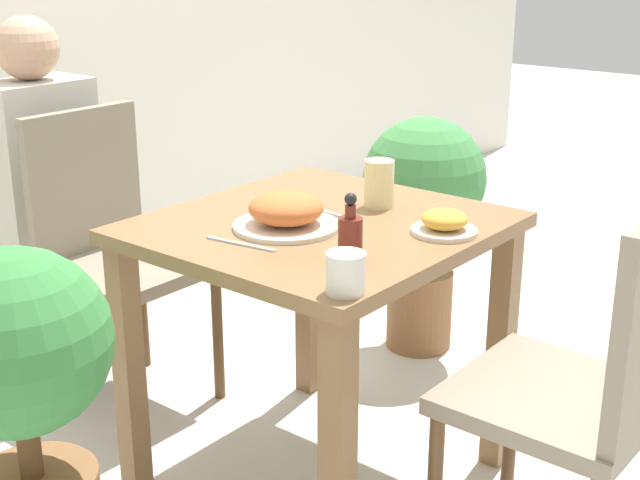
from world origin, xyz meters
name	(u,v)px	position (x,y,z in m)	size (l,w,h in m)	color
ground_plane	(320,474)	(0.00, 0.00, 0.00)	(16.00, 16.00, 0.00)	beige
dining_table	(320,270)	(0.00, 0.00, 0.60)	(0.81, 0.77, 0.73)	olive
chair_near	(592,381)	(0.01, -0.72, 0.52)	(0.42, 0.42, 0.91)	gray
chair_far	(112,241)	(-0.04, 0.78, 0.52)	(0.42, 0.42, 0.91)	gray
food_plate	(286,212)	(-0.10, 0.03, 0.77)	(0.26, 0.26, 0.09)	beige
side_plate	(444,223)	(0.11, -0.29, 0.75)	(0.16, 0.16, 0.06)	beige
drink_cup	(346,273)	(-0.33, -0.34, 0.77)	(0.08, 0.08, 0.08)	silver
juice_glass	(379,183)	(0.19, -0.04, 0.79)	(0.08, 0.08, 0.12)	beige
sauce_bottle	(350,237)	(-0.19, -0.24, 0.79)	(0.05, 0.05, 0.16)	maroon
fork_utensil	(240,244)	(-0.26, 0.03, 0.73)	(0.04, 0.19, 0.00)	silver
spoon_utensil	(328,212)	(0.06, 0.03, 0.73)	(0.03, 0.20, 0.00)	silver
potted_plant_left	(23,398)	(-0.74, 0.19, 0.49)	(0.39, 0.39, 0.81)	brown
potted_plant_right	(423,201)	(0.86, 0.24, 0.54)	(0.42, 0.42, 0.83)	brown
person_figure	(43,200)	(-0.03, 1.14, 0.58)	(0.34, 0.22, 1.17)	#2D3347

